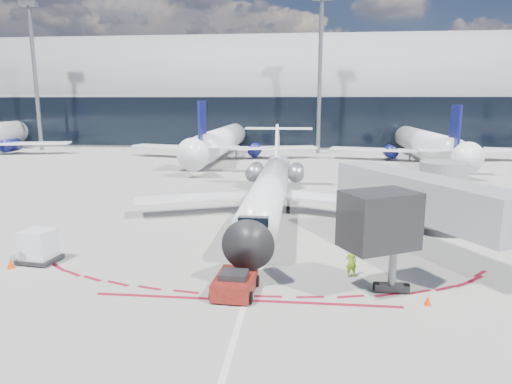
# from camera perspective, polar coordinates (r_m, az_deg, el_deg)

# --- Properties ---
(ground) EXTENTS (260.00, 260.00, 0.00)m
(ground) POSITION_cam_1_polar(r_m,az_deg,el_deg) (31.99, 1.27, -4.77)
(ground) COLOR gray
(ground) RESTS_ON ground
(apron_centerline) EXTENTS (0.25, 40.00, 0.01)m
(apron_centerline) POSITION_cam_1_polar(r_m,az_deg,el_deg) (33.91, 1.54, -3.83)
(apron_centerline) COLOR silver
(apron_centerline) RESTS_ON ground
(apron_stop_bar) EXTENTS (14.00, 0.25, 0.01)m
(apron_stop_bar) POSITION_cam_1_polar(r_m,az_deg,el_deg) (21.24, -1.32, -13.37)
(apron_stop_bar) COLOR maroon
(apron_stop_bar) RESTS_ON ground
(terminal_building) EXTENTS (150.00, 24.15, 24.00)m
(terminal_building) POSITION_cam_1_polar(r_m,az_deg,el_deg) (95.64, 4.51, 11.12)
(terminal_building) COLOR gray
(terminal_building) RESTS_ON ground
(jet_bridge) EXTENTS (10.03, 15.20, 4.90)m
(jet_bridge) POSITION_cam_1_polar(r_m,az_deg,el_deg) (29.18, 20.33, -0.99)
(jet_bridge) COLOR gray
(jet_bridge) RESTS_ON ground
(light_mast_west) EXTENTS (0.70, 0.70, 25.00)m
(light_mast_west) POSITION_cam_1_polar(r_m,az_deg,el_deg) (91.91, -25.85, 12.52)
(light_mast_west) COLOR slate
(light_mast_west) RESTS_ON ground
(light_mast_centre) EXTENTS (0.70, 0.70, 25.00)m
(light_mast_centre) POSITION_cam_1_polar(r_m,az_deg,el_deg) (78.75, 7.98, 13.89)
(light_mast_centre) COLOR slate
(light_mast_centre) RESTS_ON ground
(regional_jet) EXTENTS (21.62, 26.66, 6.68)m
(regional_jet) POSITION_cam_1_polar(r_m,az_deg,el_deg) (35.15, 1.73, 0.44)
(regional_jet) COLOR white
(regional_jet) RESTS_ON ground
(pushback_tug) EXTENTS (2.06, 4.54, 1.17)m
(pushback_tug) POSITION_cam_1_polar(r_m,az_deg,el_deg) (21.74, -2.63, -11.31)
(pushback_tug) COLOR #510E0B
(pushback_tug) RESTS_ON ground
(ramp_worker) EXTENTS (0.66, 0.52, 1.61)m
(ramp_worker) POSITION_cam_1_polar(r_m,az_deg,el_deg) (24.03, 11.82, -8.56)
(ramp_worker) COLOR #90D916
(ramp_worker) RESTS_ON ground
(uld_container) EXTENTS (2.18, 1.92, 1.86)m
(uld_container) POSITION_cam_1_polar(r_m,az_deg,el_deg) (28.25, -25.54, -6.17)
(uld_container) COLOR black
(uld_container) RESTS_ON ground
(safety_cone_left) EXTENTS (0.39, 0.39, 0.55)m
(safety_cone_left) POSITION_cam_1_polar(r_m,az_deg,el_deg) (28.16, -28.33, -7.87)
(safety_cone_left) COLOR #E63A04
(safety_cone_left) RESTS_ON ground
(safety_cone_right) EXTENTS (0.31, 0.31, 0.43)m
(safety_cone_right) POSITION_cam_1_polar(r_m,az_deg,el_deg) (22.05, 20.67, -12.58)
(safety_cone_right) COLOR #E63A04
(safety_cone_right) RESTS_ON ground
(bg_airliner_1) EXTENTS (34.31, 36.33, 11.10)m
(bg_airliner_1) POSITION_cam_1_polar(r_m,az_deg,el_deg) (71.97, -4.18, 8.68)
(bg_airliner_1) COLOR white
(bg_airliner_1) RESTS_ON ground
(bg_airliner_2) EXTENTS (32.38, 34.29, 10.48)m
(bg_airliner_2) POSITION_cam_1_polar(r_m,az_deg,el_deg) (73.12, 20.35, 7.81)
(bg_airliner_2) COLOR white
(bg_airliner_2) RESTS_ON ground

